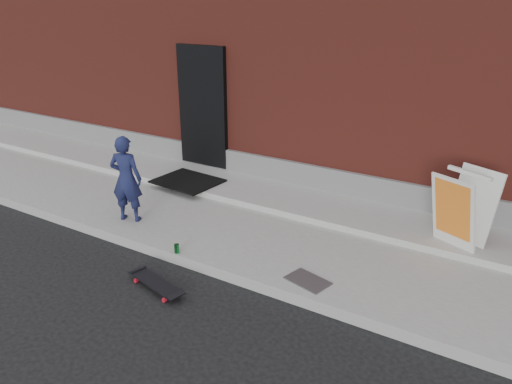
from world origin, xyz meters
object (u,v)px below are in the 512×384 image
Objects in this scene: child at (126,179)px; skateboard at (156,283)px; soda_can at (177,249)px; pizza_sign at (463,208)px.

skateboard is (1.50, -1.09, -0.73)m from child.
pizza_sign is at bearing 32.91° from soda_can.
skateboard is at bearing -72.94° from soda_can.
soda_can is at bearing -147.09° from pizza_sign.
pizza_sign is at bearing 42.12° from skateboard.
skateboard is 0.68m from soda_can.
pizza_sign is 3.81m from soda_can.
soda_can is at bearing 141.79° from child.
child reaches higher than skateboard.
child is 10.45× the size of soda_can.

